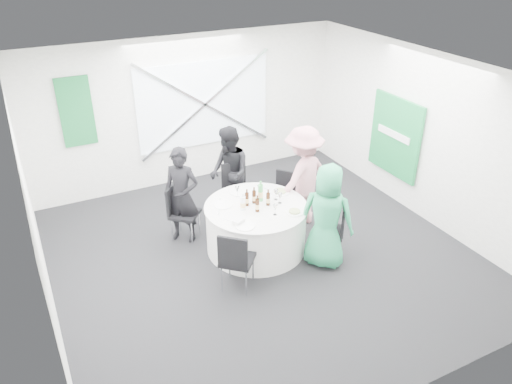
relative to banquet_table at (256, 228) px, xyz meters
name	(u,v)px	position (x,y,z in m)	size (l,w,h in m)	color
floor	(262,255)	(0.00, -0.20, -0.38)	(6.00, 6.00, 0.00)	black
ceiling	(263,74)	(0.00, -0.20, 2.42)	(6.00, 6.00, 0.00)	white
wall_back	(189,110)	(0.00, 2.80, 1.02)	(6.00, 6.00, 0.00)	silver
wall_front	(411,299)	(0.00, -3.20, 1.02)	(6.00, 6.00, 0.00)	silver
wall_left	(35,224)	(-3.00, -0.20, 1.02)	(6.00, 6.00, 0.00)	silver
wall_right	(424,137)	(3.00, -0.20, 1.02)	(6.00, 6.00, 0.00)	silver
window_panel	(204,104)	(0.30, 2.76, 1.12)	(2.60, 0.03, 1.60)	white
window_brace_a	(205,104)	(0.30, 2.72, 1.12)	(0.05, 0.05, 3.16)	silver
window_brace_b	(205,104)	(0.30, 2.72, 1.12)	(0.05, 0.05, 3.16)	silver
green_banner	(76,112)	(-2.00, 2.75, 1.32)	(0.55, 0.04, 1.20)	#146732
green_sign	(395,137)	(2.94, 0.40, 0.82)	(0.05, 1.20, 1.40)	#17823E
banquet_table	(256,228)	(0.00, 0.00, 0.00)	(1.56, 1.56, 0.76)	silver
chair_back	(236,187)	(0.14, 1.02, 0.19)	(0.49, 0.50, 0.97)	black
chair_back_left	(179,208)	(-0.93, 0.83, 0.15)	(0.59, 0.59, 0.91)	black
chair_back_right	(283,192)	(0.86, 0.67, 0.10)	(0.52, 0.52, 0.82)	black
chair_front_right	(335,227)	(0.93, -0.74, 0.17)	(0.60, 0.60, 0.94)	black
chair_front_left	(235,258)	(-0.71, -0.79, 0.17)	(0.60, 0.60, 0.94)	black
person_man_back_left	(182,196)	(-0.90, 0.78, 0.40)	(0.57, 0.38, 1.57)	black
person_man_back	(229,172)	(0.09, 1.17, 0.41)	(0.77, 0.42, 1.59)	black
person_woman_pink	(303,177)	(1.03, 0.34, 0.48)	(1.11, 0.52, 1.72)	#CF8691
person_woman_green	(327,217)	(0.73, -0.79, 0.42)	(0.78, 0.51, 1.60)	#2A9C67
plate_back	(239,192)	(-0.05, 0.51, 0.39)	(0.29, 0.29, 0.01)	white
plate_back_left	(223,205)	(-0.43, 0.25, 0.39)	(0.29, 0.29, 0.01)	white
plate_back_right	(280,192)	(0.53, 0.21, 0.40)	(0.29, 0.29, 0.04)	white
plate_front_right	(294,212)	(0.41, -0.43, 0.40)	(0.25, 0.25, 0.04)	white
plate_front_left	(245,226)	(-0.39, -0.44, 0.39)	(0.28, 0.28, 0.01)	white
napkin	(239,221)	(-0.44, -0.33, 0.42)	(0.16, 0.11, 0.04)	silver
beer_bottle_a	(247,199)	(-0.11, 0.08, 0.48)	(0.06, 0.06, 0.27)	#3C1C0A
beer_bottle_b	(254,197)	(0.02, 0.10, 0.48)	(0.06, 0.06, 0.26)	#3C1C0A
beer_bottle_c	(268,199)	(0.18, -0.05, 0.48)	(0.06, 0.06, 0.26)	#3C1C0A
beer_bottle_d	(257,205)	(-0.05, -0.15, 0.48)	(0.06, 0.06, 0.27)	#3C1C0A
green_water_bottle	(261,193)	(0.14, 0.12, 0.51)	(0.08, 0.08, 0.33)	green
clear_water_bottle	(243,203)	(-0.22, -0.01, 0.49)	(0.08, 0.08, 0.28)	white
wine_glass_a	(280,196)	(0.36, -0.08, 0.50)	(0.07, 0.07, 0.17)	white
wine_glass_b	(276,192)	(0.36, 0.04, 0.50)	(0.07, 0.07, 0.17)	white
wine_glass_c	(237,189)	(-0.12, 0.40, 0.50)	(0.07, 0.07, 0.17)	white
wine_glass_d	(259,188)	(0.20, 0.28, 0.50)	(0.07, 0.07, 0.17)	white
wine_glass_e	(275,207)	(0.13, -0.35, 0.50)	(0.07, 0.07, 0.17)	white
fork_a	(283,193)	(0.55, 0.16, 0.38)	(0.01, 0.15, 0.01)	silver
knife_a	(265,189)	(0.39, 0.43, 0.38)	(0.01, 0.15, 0.01)	silver
fork_b	(227,220)	(-0.55, -0.17, 0.38)	(0.01, 0.15, 0.01)	silver
knife_b	(250,226)	(-0.33, -0.47, 0.38)	(0.01, 0.15, 0.01)	silver
fork_c	(220,201)	(-0.42, 0.40, 0.38)	(0.01, 0.15, 0.01)	silver
knife_c	(219,212)	(-0.57, 0.08, 0.38)	(0.01, 0.15, 0.01)	silver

